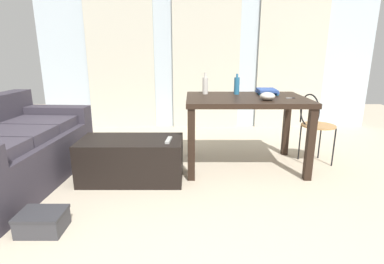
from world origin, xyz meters
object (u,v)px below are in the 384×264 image
at_px(bottle_near, 238,86).
at_px(scissors, 293,98).
at_px(tv_remote_primary, 170,140).
at_px(bottle_far, 206,85).
at_px(coffee_table, 133,159).
at_px(couch, 8,152).
at_px(book_stack, 268,91).
at_px(bowl, 269,96).
at_px(shoebox, 44,221).
at_px(craft_table, 247,107).
at_px(wire_chair, 315,121).

height_order(bottle_near, scissors, bottle_near).
bearing_deg(tv_remote_primary, bottle_far, 65.45).
bearing_deg(bottle_far, coffee_table, -141.47).
height_order(bottle_near, tv_remote_primary, bottle_near).
bearing_deg(couch, book_stack, 14.54).
height_order(bowl, shoebox, bowl).
distance_m(book_stack, scissors, 0.34).
bearing_deg(bottle_near, coffee_table, -152.45).
bearing_deg(scissors, coffee_table, -170.06).
bearing_deg(shoebox, bottle_far, 50.94).
height_order(coffee_table, bottle_far, bottle_far).
bearing_deg(bowl, scissors, 23.87).
distance_m(craft_table, bottle_near, 0.29).
bearing_deg(bottle_far, craft_table, -28.19).
height_order(coffee_table, wire_chair, wire_chair).
bearing_deg(tv_remote_primary, craft_table, 33.29).
bearing_deg(bottle_near, wire_chair, -8.29).
xyz_separation_m(craft_table, shoebox, (-1.62, -1.25, -0.58)).
distance_m(coffee_table, bottle_near, 1.38).
relative_size(wire_chair, bottle_near, 3.52).
xyz_separation_m(scissors, shoebox, (-2.07, -1.17, -0.69)).
relative_size(couch, shoebox, 5.63).
relative_size(wire_chair, scissors, 8.23).
relative_size(book_stack, shoebox, 0.96).
bearing_deg(bottle_near, craft_table, -70.78).
height_order(wire_chair, bowl, bowl).
bearing_deg(book_stack, couch, -165.46).
xyz_separation_m(couch, coffee_table, (1.15, 0.10, -0.11)).
distance_m(bottle_near, tv_remote_primary, 1.04).
xyz_separation_m(bottle_near, scissors, (0.52, -0.28, -0.09)).
relative_size(bottle_far, shoebox, 0.75).
distance_m(wire_chair, shoebox, 2.77).
distance_m(bottle_far, scissors, 0.93).
bearing_deg(bowl, shoebox, -149.62).
bearing_deg(book_stack, craft_table, -142.27).
bearing_deg(tv_remote_primary, wire_chair, 22.89).
bearing_deg(craft_table, bottle_near, 109.22).
bearing_deg(craft_table, wire_chair, 5.91).
bearing_deg(couch, craft_table, 11.26).
bearing_deg(coffee_table, wire_chair, 12.92).
xyz_separation_m(bowl, scissors, (0.28, 0.12, -0.04)).
xyz_separation_m(couch, wire_chair, (3.08, 0.54, 0.18)).
bearing_deg(couch, bottle_far, 19.89).
xyz_separation_m(bottle_near, shoebox, (-1.54, -1.45, -0.79)).
xyz_separation_m(bowl, shoebox, (-1.79, -1.05, -0.73)).
relative_size(craft_table, bowl, 8.37).
bearing_deg(craft_table, coffee_table, -162.59).
xyz_separation_m(craft_table, scissors, (0.45, -0.08, 0.11)).
bearing_deg(bowl, bottle_near, 120.86).
bearing_deg(shoebox, scissors, 29.54).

